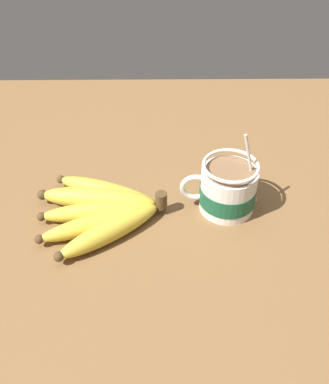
{
  "coord_description": "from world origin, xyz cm",
  "views": [
    {
      "loc": [
        3.4,
        56.88,
        53.6
      ],
      "look_at": [
        2.77,
        1.97,
        7.27
      ],
      "focal_mm": 40.0,
      "sensor_mm": 36.0,
      "label": 1
    }
  ],
  "objects": [
    {
      "name": "coffee_mug",
      "position": [
        -7.92,
        1.35,
        7.27
      ],
      "size": [
        13.48,
        9.66,
        14.98
      ],
      "color": "white",
      "rests_on": "table"
    },
    {
      "name": "table",
      "position": [
        0.0,
        0.0,
        1.59
      ],
      "size": [
        98.82,
        98.82,
        3.18
      ],
      "color": "brown",
      "rests_on": "ground"
    },
    {
      "name": "banana_bunch",
      "position": [
        13.26,
        3.73,
        4.98
      ],
      "size": [
        22.65,
        21.76,
        4.24
      ],
      "color": "#4C381E",
      "rests_on": "table"
    }
  ]
}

